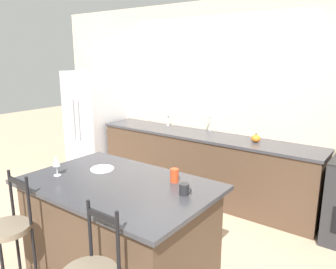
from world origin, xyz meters
TOP-DOWN VIEW (x-y plane):
  - ground_plane at (0.00, 0.00)m, footprint 18.00×18.00m
  - wall_back at (0.00, 0.64)m, footprint 6.00×0.07m
  - back_counter at (0.00, 0.35)m, footprint 3.23×0.62m
  - sink_faucet at (0.00, 0.53)m, footprint 0.02×0.13m
  - kitchen_island at (0.32, -1.63)m, footprint 1.65×1.07m
  - refrigerator at (-2.05, 0.23)m, footprint 0.76×0.80m
  - bar_stool_near at (-0.15, -2.36)m, footprint 0.35×0.35m
  - dinner_plate at (-0.03, -1.48)m, footprint 0.22×0.22m
  - wine_glass at (-0.24, -1.83)m, footprint 0.07×0.07m
  - coffee_mug at (0.92, -1.50)m, footprint 0.11×0.08m
  - tumbler_cup at (0.70, -1.33)m, footprint 0.07×0.07m
  - pumpkin_decoration at (0.75, 0.36)m, footprint 0.12×0.12m
  - soap_bottle at (-0.71, 0.51)m, footprint 0.04×0.04m

SIDE VIEW (x-z plane):
  - ground_plane at x=0.00m, z-range 0.00..0.00m
  - back_counter at x=0.00m, z-range 0.00..0.92m
  - kitchen_island at x=0.32m, z-range 0.00..0.93m
  - bar_stool_near at x=-0.15m, z-range 0.02..1.10m
  - refrigerator at x=-2.05m, z-range 0.00..1.73m
  - dinner_plate at x=-0.03m, z-range 0.92..0.94m
  - pumpkin_decoration at x=0.75m, z-range 0.91..1.02m
  - coffee_mug at x=0.92m, z-range 0.92..1.01m
  - tumbler_cup at x=0.70m, z-range 0.92..1.04m
  - soap_bottle at x=-0.71m, z-range 0.91..1.06m
  - sink_faucet at x=0.00m, z-range 0.95..1.17m
  - wine_glass at x=-0.24m, z-range 0.96..1.15m
  - wall_back at x=0.00m, z-range 0.00..2.70m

